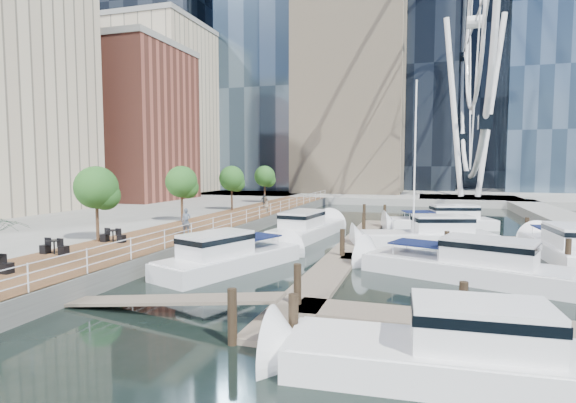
{
  "coord_description": "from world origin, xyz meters",
  "views": [
    {
      "loc": [
        7.68,
        -18.62,
        5.64
      ],
      "look_at": [
        -1.86,
        12.66,
        3.0
      ],
      "focal_mm": 28.0,
      "sensor_mm": 36.0,
      "label": 1
    }
  ],
  "objects": [
    {
      "name": "land_far",
      "position": [
        0.0,
        102.0,
        0.5
      ],
      "size": [
        200.0,
        114.0,
        1.0
      ],
      "primitive_type": "cube",
      "color": "gray",
      "rests_on": "ground"
    },
    {
      "name": "floating_docks",
      "position": [
        7.97,
        9.98,
        0.49
      ],
      "size": [
        16.0,
        34.0,
        2.6
      ],
      "color": "#6D6051",
      "rests_on": "ground"
    },
    {
      "name": "boardwalk",
      "position": [
        -9.0,
        15.0,
        0.5
      ],
      "size": [
        6.0,
        60.0,
        1.0
      ],
      "primitive_type": "cube",
      "color": "brown",
      "rests_on": "ground"
    },
    {
      "name": "moored_yachts",
      "position": [
        6.86,
        12.27,
        0.0
      ],
      "size": [
        22.86,
        33.95,
        11.5
      ],
      "color": "white",
      "rests_on": "ground"
    },
    {
      "name": "pier",
      "position": [
        14.0,
        52.0,
        0.5
      ],
      "size": [
        14.0,
        12.0,
        1.0
      ],
      "primitive_type": "cube",
      "color": "gray",
      "rests_on": "ground"
    },
    {
      "name": "pedestrian_near",
      "position": [
        -7.65,
        8.08,
        1.88
      ],
      "size": [
        0.71,
        0.54,
        1.76
      ],
      "primitive_type": "imported",
      "rotation": [
        0.0,
        0.0,
        0.2
      ],
      "color": "#454F5C",
      "rests_on": "boardwalk"
    },
    {
      "name": "ground",
      "position": [
        0.0,
        0.0,
        0.0
      ],
      "size": [
        520.0,
        520.0,
        0.0
      ],
      "primitive_type": "plane",
      "color": "black",
      "rests_on": "ground"
    },
    {
      "name": "pedestrian_mid",
      "position": [
        -6.97,
        21.97,
        1.79
      ],
      "size": [
        0.63,
        0.79,
        1.57
      ],
      "primitive_type": "imported",
      "rotation": [
        0.0,
        0.0,
        -1.53
      ],
      "color": "gray",
      "rests_on": "boardwalk"
    },
    {
      "name": "street_trees",
      "position": [
        -11.4,
        14.0,
        4.29
      ],
      "size": [
        2.6,
        42.6,
        4.6
      ],
      "color": "#3F2B1C",
      "rests_on": "ground"
    },
    {
      "name": "yacht_foreground",
      "position": [
        9.61,
        4.96,
        0.0
      ],
      "size": [
        11.08,
        6.37,
        2.15
      ],
      "primitive_type": null,
      "rotation": [
        0.0,
        0.0,
        1.22
      ],
      "color": "silver",
      "rests_on": "ground"
    },
    {
      "name": "railing",
      "position": [
        -6.1,
        15.0,
        1.52
      ],
      "size": [
        0.1,
        60.0,
        1.05
      ],
      "primitive_type": null,
      "color": "white",
      "rests_on": "boardwalk"
    },
    {
      "name": "pedestrian_far",
      "position": [
        -9.01,
        27.3,
        1.77
      ],
      "size": [
        0.91,
        0.42,
        1.53
      ],
      "primitive_type": "imported",
      "rotation": [
        0.0,
        0.0,
        3.09
      ],
      "color": "#343C41",
      "rests_on": "boardwalk"
    },
    {
      "name": "seawall",
      "position": [
        -6.0,
        15.0,
        0.5
      ],
      "size": [
        0.25,
        60.0,
        1.0
      ],
      "primitive_type": "cube",
      "color": "#595954",
      "rests_on": "ground"
    },
    {
      "name": "cafe_tables",
      "position": [
        -10.4,
        -2.0,
        1.37
      ],
      "size": [
        2.5,
        13.7,
        0.74
      ],
      "color": "black",
      "rests_on": "ground"
    },
    {
      "name": "ferris_wheel",
      "position": [
        14.0,
        52.0,
        25.92
      ],
      "size": [
        5.8,
        45.6,
        47.8
      ],
      "color": "white",
      "rests_on": "ground"
    },
    {
      "name": "midrise_condos",
      "position": [
        -33.57,
        26.82,
        13.42
      ],
      "size": [
        19.0,
        67.0,
        28.0
      ],
      "color": "#BCAD8E",
      "rests_on": "ground"
    }
  ]
}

